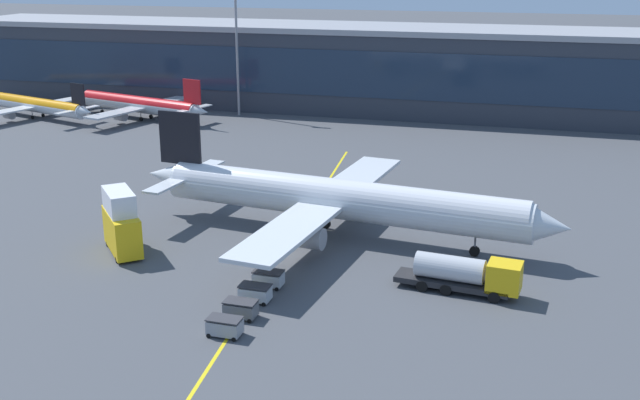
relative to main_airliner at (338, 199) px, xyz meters
The scene contains 13 objects.
ground_plane 8.25m from the main_airliner, 114.77° to the right, with size 700.00×700.00×0.00m, color #47494F.
apron_lead_in_line 7.43m from the main_airliner, 133.49° to the right, with size 0.30×80.00×0.01m, color yellow.
terminal_building 69.55m from the main_airliner, 82.14° to the left, with size 207.26×19.66×15.64m.
main_airliner is the anchor object (origin of this frame).
fuel_tanker 17.81m from the main_airliner, 36.55° to the right, with size 11.01×3.64×3.25m.
catering_lift 21.78m from the main_airliner, 152.50° to the right, with size 6.36×6.76×6.30m.
baggage_cart_0 23.92m from the main_airliner, 97.08° to the right, with size 2.68×1.66×1.48m.
baggage_cart_1 20.78m from the main_airliner, 98.03° to the right, with size 2.68×1.66×1.48m.
baggage_cart_2 17.65m from the main_airliner, 99.32° to the right, with size 2.68×1.66×1.48m.
baggage_cart_3 14.56m from the main_airliner, 101.19° to the right, with size 2.68×1.66×1.48m.
commuter_jet_far 69.09m from the main_airliner, 135.36° to the left, with size 30.80×24.76×8.12m.
commuter_jet_near 82.04m from the main_airliner, 146.99° to the left, with size 30.95×25.06×7.29m.
apron_light_mast_0 66.79m from the main_airliner, 120.49° to the left, with size 2.80×0.50×25.14m.
Camera 1 is at (21.48, -65.86, 27.93)m, focal length 42.79 mm.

